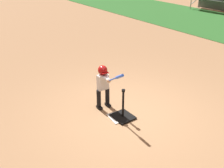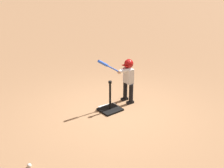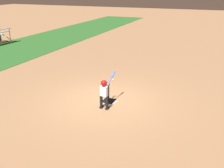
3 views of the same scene
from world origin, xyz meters
name	(u,v)px [view 1 (image 1 of 3)]	position (x,y,z in m)	size (l,w,h in m)	color
ground_plane	(129,115)	(0.00, 0.00, 0.00)	(90.00, 90.00, 0.00)	#99704C
home_plate	(119,117)	(-0.06, -0.25, 0.01)	(0.44, 0.44, 0.02)	white
batting_tee	(123,114)	(0.01, -0.19, 0.09)	(0.49, 0.44, 0.73)	black
batter_child	(104,82)	(-0.60, -0.29, 0.70)	(0.96, 0.35, 1.21)	black
bleachers_center	(219,1)	(-6.00, 12.55, 0.57)	(3.14, 2.63, 1.16)	#ADAFB7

